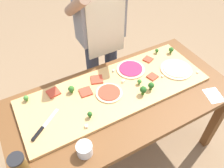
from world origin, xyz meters
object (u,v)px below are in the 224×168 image
sauce_jar (19,165)px  broccoli_floret_front_left (90,114)px  cook_center (101,28)px  pizza_whole_tomato_red (109,93)px  cheese_crumble_b (198,72)px  pizza_whole_beet_magenta (131,69)px  pizza_slice_far_right (86,92)px  broccoli_floret_front_right (157,51)px  prep_table (121,106)px  cheese_crumble_e (123,81)px  chefs_knife (42,129)px  flour_cup (85,150)px  pizza_slice_center (148,59)px  pizza_slice_far_left (53,92)px  pizza_whole_cheese_artichoke (176,69)px  broccoli_floret_center_right (139,82)px  cheese_crumble_d (87,126)px  pizza_slice_near_left (97,79)px  broccoli_floret_back_left (26,98)px  recipe_note (214,95)px  broccoli_floret_back_right (143,90)px  cheese_crumble_c (162,76)px  broccoli_floret_back_mid (151,86)px  broccoli_floret_center_left (71,89)px  cheese_crumble_a (113,71)px  broccoli_floret_front_mid (171,50)px

sauce_jar → broccoli_floret_front_left: bearing=16.2°
broccoli_floret_front_left → cook_center: bearing=57.2°
pizza_whole_tomato_red → cheese_crumble_b: bearing=-11.5°
pizza_whole_beet_magenta → pizza_slice_far_right: bearing=-173.1°
broccoli_floret_front_right → broccoli_floret_front_left: broccoli_floret_front_left is taller
prep_table → cheese_crumble_e: bearing=52.8°
chefs_knife → pizza_whole_tomato_red: (0.53, 0.06, 0.00)m
flour_cup → pizza_slice_center: bearing=32.0°
prep_table → pizza_slice_far_left: (-0.43, 0.26, 0.13)m
pizza_whole_tomato_red → pizza_whole_cheese_artichoke: size_ratio=0.78×
broccoli_floret_center_right → broccoli_floret_front_left: 0.48m
pizza_whole_cheese_artichoke → sauce_jar: bearing=-169.9°
prep_table → cheese_crumble_d: bearing=-159.0°
pizza_slice_near_left → broccoli_floret_back_left: 0.54m
recipe_note → pizza_slice_near_left: bearing=141.9°
pizza_whole_tomato_red → broccoli_floret_back_left: size_ratio=4.11×
broccoli_floret_back_right → cheese_crumble_b: (0.52, -0.02, -0.04)m
broccoli_floret_front_right → broccoli_floret_back_right: broccoli_floret_back_right is taller
broccoli_floret_back_right → cheese_crumble_c: bearing=17.6°
pizza_whole_tomato_red → cheese_crumble_e: cheese_crumble_e is taller
cheese_crumble_c → recipe_note: size_ratio=0.10×
broccoli_floret_back_mid → broccoli_floret_center_left: 0.59m
prep_table → broccoli_floret_front_left: bearing=-166.5°
chefs_knife → cheese_crumble_b: chefs_knife is taller
pizza_slice_near_left → broccoli_floret_front_right: bearing=4.8°
broccoli_floret_back_right → cheese_crumble_a: broccoli_floret_back_right is taller
broccoli_floret_back_left → broccoli_floret_center_left: bearing=-14.1°
broccoli_floret_front_left → broccoli_floret_front_mid: bearing=17.5°
pizza_slice_far_left → cheese_crumble_e: 0.53m
pizza_slice_near_left → pizza_slice_center: (0.49, 0.01, 0.00)m
broccoli_floret_back_right → flour_cup: bearing=-159.4°
pizza_slice_far_left → flour_cup: size_ratio=0.89×
pizza_whole_cheese_artichoke → broccoli_floret_back_right: bearing=-167.2°
broccoli_floret_center_left → cheese_crumble_e: bearing=-13.4°
cheese_crumble_c → recipe_note: (0.23, -0.33, -0.03)m
chefs_knife → broccoli_floret_back_right: (0.74, -0.06, 0.04)m
prep_table → broccoli_floret_center_left: (-0.30, 0.21, 0.16)m
pizza_slice_center → cheese_crumble_a: cheese_crumble_a is taller
broccoli_floret_front_left → broccoli_floret_back_mid: bearing=1.5°
broccoli_floret_front_right → cheese_crumble_c: (-0.15, -0.27, -0.02)m
broccoli_floret_front_mid → broccoli_floret_back_right: (-0.49, -0.29, 0.01)m
pizza_whole_beet_magenta → pizza_slice_far_right: pizza_whole_beet_magenta is taller
cheese_crumble_c → cook_center: bearing=112.0°
pizza_whole_beet_magenta → pizza_slice_near_left: pizza_whole_beet_magenta is taller
pizza_slice_center → flour_cup: 0.97m
cheese_crumble_b → broccoli_floret_back_left: bearing=163.8°
chefs_knife → recipe_note: chefs_knife is taller
broccoli_floret_front_right → broccoli_floret_back_left: bearing=180.0°
broccoli_floret_center_right → cheese_crumble_c: (0.20, -0.02, -0.02)m
broccoli_floret_front_left → sauce_jar: 0.51m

